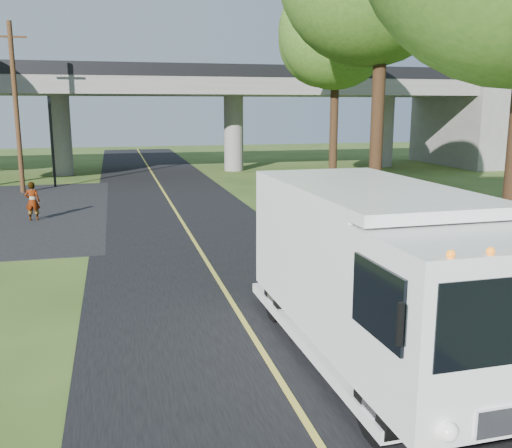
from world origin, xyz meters
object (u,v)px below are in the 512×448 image
object	(u,v)px
traffic_signal	(51,132)
step_van	(380,271)
utility_pole	(16,107)
pedestrian	(32,201)
tree_right_far	(341,35)

from	to	relation	value
traffic_signal	step_van	xyz separation A→B (m)	(7.97, -26.10, -1.45)
utility_pole	step_van	distance (m)	26.05
traffic_signal	pedestrian	bearing A→B (deg)	-89.61
utility_pole	tree_right_far	xyz separation A→B (m)	(16.71, -4.16, 3.71)
traffic_signal	utility_pole	distance (m)	2.86
traffic_signal	utility_pole	size ratio (longest dim) A/B	0.58
utility_pole	step_van	world-z (taller)	utility_pole
traffic_signal	pedestrian	distance (m)	10.69
traffic_signal	utility_pole	world-z (taller)	utility_pole
traffic_signal	tree_right_far	bearing A→B (deg)	-22.07
tree_right_far	pedestrian	bearing A→B (deg)	-164.29
step_van	pedestrian	world-z (taller)	step_van
pedestrian	step_van	bearing A→B (deg)	122.44
tree_right_far	utility_pole	bearing A→B (deg)	166.00
tree_right_far	step_van	xyz separation A→B (m)	(-7.23, -19.94, -6.56)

